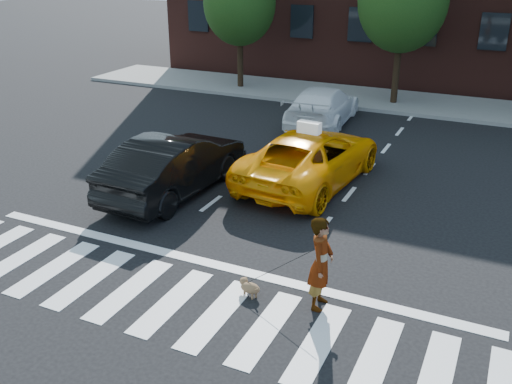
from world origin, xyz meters
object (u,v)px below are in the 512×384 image
Objects in this scene: taxi at (311,157)px; dog at (249,287)px; woman at (321,263)px; white_suv at (322,106)px; black_sedan at (175,164)px.

dog is (0.98, -6.14, -0.59)m from taxi.
taxi is 3.02× the size of woman.
woman is at bearing 117.30° from taxi.
woman reaches higher than white_suv.
woman is 3.46× the size of dog.
black_sedan is 6.56m from woman.
black_sedan is at bearing 53.35° from woman.
black_sedan is at bearing 42.07° from taxi.
taxi is 6.25m from dog.
woman is (4.01, -11.76, 0.19)m from white_suv.
white_suv is 9.47× the size of dog.
black_sedan is 5.65m from dog.
woman is at bearing 104.58° from white_suv.
dog is at bearing 139.29° from black_sedan.
taxi is at bearing -141.36° from black_sedan.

